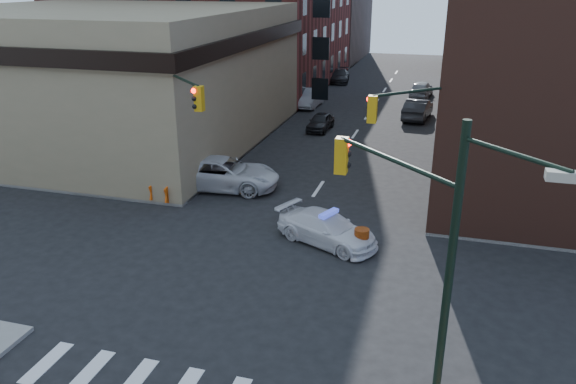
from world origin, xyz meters
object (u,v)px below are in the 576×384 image
Objects in this scene: parked_car_wnear at (321,122)px; barrel_bank at (212,181)px; pickup at (223,173)px; barrel_road at (361,241)px; pedestrian_a at (169,183)px; barricade_nw_a at (162,193)px; pedestrian_b at (128,179)px; parked_car_enear at (418,109)px; police_car at (327,229)px; parked_car_wfar at (310,98)px.

barrel_bank is at bearing -98.07° from parked_car_wnear.
barrel_road is (8.54, -5.70, -0.30)m from pickup.
pedestrian_a is 0.63m from barricade_nw_a.
barrel_bank is (-0.44, -0.51, -0.30)m from pickup.
barrel_road is 1.01× the size of barrel_bank.
parked_car_enear is at bearing 59.84° from pedestrian_b.
pickup reaches higher than barricade_nw_a.
parked_car_wnear reaches higher than barrel_road.
pedestrian_a is 1.64× the size of barrel_road.
police_car is 8.63m from pickup.
police_car is 24.62m from parked_car_enear.
pedestrian_a is at bearing 1.00° from pedestrian_b.
parked_car_wnear is 3.34× the size of barrel_road.
parked_car_wfar is at bearing 108.19° from barrel_road.
parked_car_wnear is 17.70m from pedestrian_b.
pedestrian_a reaches higher than police_car.
parked_car_wfar is at bearing 39.37° from police_car.
barrel_bank is at bearing 77.38° from pedestrian_a.
police_car is at bearing 91.06° from parked_car_enear.
pedestrian_a is (-10.98, -22.08, 0.24)m from parked_car_enear.
pickup is 5.07× the size of barricade_nw_a.
pickup is at bearing 60.98° from barricade_nw_a.
barrel_road is at bearing 94.81° from parked_car_enear.
pickup is 3.25m from pedestrian_a.
parked_car_enear is (2.20, 24.52, 0.15)m from police_car.
police_car is at bearing -31.95° from barrel_bank.
parked_car_wfar is (-0.44, 21.63, -0.07)m from pickup.
parked_car_enear is (9.15, 19.41, -0.03)m from pickup.
pedestrian_b is 1.58× the size of barrel_bank.
parked_car_wnear is at bearing -15.27° from pickup.
parked_car_wfar is (-2.76, 7.85, 0.15)m from parked_car_wnear.
police_car is at bearing 159.96° from barrel_road.
pedestrian_a is 10.82m from barrel_road.
pedestrian_b reaches higher than barricade_nw_a.
barrel_road is (6.22, -19.48, -0.08)m from parked_car_wnear.
parked_car_wnear is 2.13× the size of pedestrian_b.
pedestrian_a reaches higher than barricade_nw_a.
parked_car_enear is 4.13× the size of barricade_nw_a.
parked_car_wfar reaches higher than barricade_nw_a.
barricade_nw_a is (-4.47, -16.75, -0.03)m from parked_car_wnear.
pedestrian_a reaches higher than parked_car_wnear.
pedestrian_b is at bearing -150.12° from barrel_bank.
barrel_bank is at bearing 70.49° from parked_car_enear.
pedestrian_a is (-1.84, -2.67, 0.21)m from pickup.
pedestrian_b is (-13.35, -22.08, 0.20)m from parked_car_enear.
barrel_road reaches higher than barricade_nw_a.
parked_car_wnear is at bearing 69.38° from pedestrian_b.
barricade_nw_a is at bearing -124.79° from barrel_bank.
barricade_nw_a is at bearing 165.72° from barrel_road.
barrel_bank is (-2.76, -14.29, -0.08)m from parked_car_wnear.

